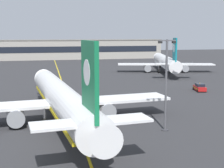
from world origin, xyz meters
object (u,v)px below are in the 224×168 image
(airliner_background, at_px, (166,62))
(apron_lamp_post, at_px, (166,83))
(service_car_fourth, at_px, (200,87))
(airliner_foreground, at_px, (62,99))
(safety_cone_by_nose_gear, at_px, (56,99))

(airliner_background, bearing_deg, apron_lamp_post, -112.45)
(airliner_background, distance_m, apron_lamp_post, 64.05)
(apron_lamp_post, height_order, service_car_fourth, apron_lamp_post)
(airliner_foreground, bearing_deg, apron_lamp_post, -28.19)
(airliner_foreground, distance_m, apron_lamp_post, 14.50)
(airliner_background, height_order, apron_lamp_post, apron_lamp_post)
(airliner_foreground, xyz_separation_m, apron_lamp_post, (12.56, -6.73, 2.71))
(apron_lamp_post, distance_m, safety_cone_by_nose_gear, 25.87)
(airliner_foreground, xyz_separation_m, service_car_fourth, (30.92, 18.64, -2.60))
(airliner_background, bearing_deg, airliner_foreground, -125.22)
(airliner_background, relative_size, apron_lamp_post, 3.40)
(airliner_foreground, height_order, service_car_fourth, airliner_foreground)
(airliner_background, relative_size, service_car_fourth, 8.79)
(service_car_fourth, bearing_deg, safety_cone_by_nose_gear, -173.47)
(airliner_foreground, bearing_deg, service_car_fourth, 31.08)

